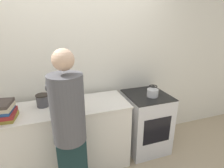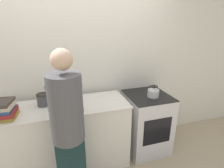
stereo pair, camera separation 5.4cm
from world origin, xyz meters
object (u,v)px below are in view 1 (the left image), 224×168
(kettle, at_px, (153,92))
(oven, at_px, (145,122))
(person, at_px, (69,128))
(cutting_board, at_px, (70,109))
(knife, at_px, (67,110))
(canister_jar, at_px, (43,100))
(bowl_prep, at_px, (3,108))

(kettle, bearing_deg, oven, 113.87)
(oven, distance_m, kettle, 0.52)
(person, relative_size, cutting_board, 5.26)
(person, relative_size, knife, 6.92)
(oven, xyz_separation_m, person, (-1.16, -0.53, 0.47))
(person, relative_size, canister_jar, 10.97)
(kettle, bearing_deg, bowl_prep, 175.02)
(person, relative_size, bowl_prep, 12.70)
(oven, bearing_deg, knife, -171.70)
(bowl_prep, distance_m, canister_jar, 0.44)
(cutting_board, height_order, bowl_prep, bowl_prep)
(person, distance_m, bowl_prep, 0.92)
(cutting_board, relative_size, knife, 1.32)
(cutting_board, xyz_separation_m, bowl_prep, (-0.73, 0.23, 0.03))
(cutting_board, distance_m, bowl_prep, 0.77)
(kettle, xyz_separation_m, bowl_prep, (-1.88, 0.16, -0.02))
(cutting_board, relative_size, bowl_prep, 2.41)
(person, distance_m, canister_jar, 0.65)
(oven, xyz_separation_m, knife, (-1.16, -0.17, 0.48))
(oven, distance_m, bowl_prep, 1.92)
(cutting_board, relative_size, kettle, 2.01)
(bowl_prep, bearing_deg, canister_jar, -3.55)
(person, height_order, cutting_board, person)
(knife, bearing_deg, bowl_prep, 144.59)
(oven, bearing_deg, kettle, -66.13)
(person, distance_m, knife, 0.36)
(person, relative_size, kettle, 10.56)
(oven, bearing_deg, person, -155.45)
(cutting_board, bearing_deg, bowl_prep, 162.68)
(knife, height_order, kettle, kettle)
(cutting_board, height_order, canister_jar, canister_jar)
(oven, xyz_separation_m, bowl_prep, (-1.85, 0.09, 0.50))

